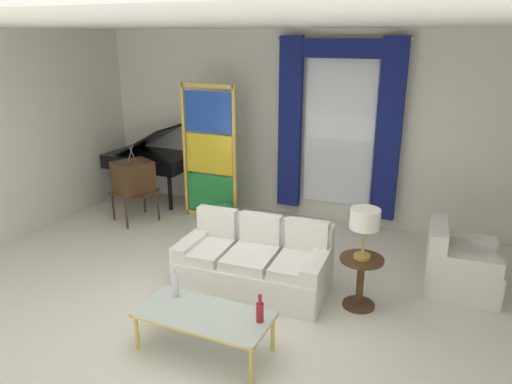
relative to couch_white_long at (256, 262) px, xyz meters
name	(u,v)px	position (x,y,z in m)	size (l,w,h in m)	color
ground_plane	(218,300)	(-0.25, -0.50, -0.30)	(16.00, 16.00, 0.00)	silver
wall_rear	(306,126)	(-0.25, 2.56, 1.20)	(8.00, 0.12, 3.00)	white
wall_left	(14,136)	(-3.91, 0.10, 1.20)	(0.12, 7.00, 3.00)	white
ceiling_slab	(246,24)	(-0.25, 0.30, 2.72)	(8.00, 7.60, 0.04)	white
curtained_window	(338,115)	(0.32, 2.40, 1.44)	(2.00, 0.17, 2.70)	white
couch_white_long	(256,262)	(0.00, 0.00, 0.00)	(1.80, 1.01, 0.86)	white
coffee_table	(204,316)	(0.06, -1.35, 0.07)	(1.29, 0.59, 0.41)	silver
bottle_blue_decanter	(260,311)	(0.60, -1.27, 0.22)	(0.07, 0.07, 0.28)	maroon
bottle_crystal_tall	(176,284)	(-0.34, -1.21, 0.24)	(0.06, 0.06, 0.34)	silver
vintage_tv	(133,178)	(-2.66, 1.16, 0.42)	(0.71, 0.75, 1.35)	#472D19
armchair_white	(457,267)	(2.22, 0.87, -0.02)	(0.88, 0.88, 0.80)	white
stained_glass_divider	(209,157)	(-1.57, 1.72, 0.75)	(0.95, 0.05, 2.20)	gold
peacock_figurine	(220,218)	(-1.17, 1.30, -0.08)	(0.44, 0.60, 0.50)	beige
round_side_table	(360,278)	(1.25, 0.03, 0.05)	(0.48, 0.48, 0.59)	#472D19
table_lamp_brass	(365,221)	(1.25, 0.03, 0.72)	(0.32, 0.32, 0.57)	#B29338
grand_piano	(153,158)	(-2.97, 2.16, 0.50)	(1.50, 1.10, 1.40)	black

